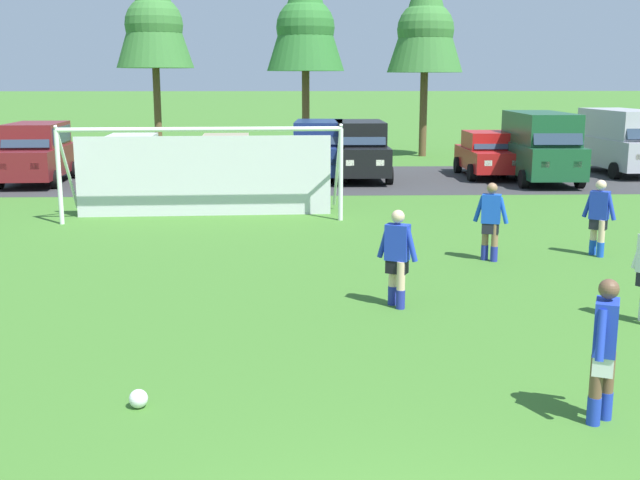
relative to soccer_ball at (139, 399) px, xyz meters
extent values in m
plane|color=#3D7028|center=(2.63, 11.14, -0.11)|extent=(400.00, 400.00, 0.00)
cube|color=#333335|center=(2.63, 20.71, -0.11)|extent=(52.00, 8.40, 0.01)
sphere|color=white|center=(0.00, 0.00, 0.00)|extent=(0.22, 0.22, 0.22)
sphere|color=black|center=(0.00, 0.00, 0.00)|extent=(0.08, 0.08, 0.08)
sphere|color=red|center=(0.06, 0.00, 0.00)|extent=(0.07, 0.07, 0.07)
cylinder|color=white|center=(3.06, 12.09, 1.11)|extent=(0.12, 0.12, 2.44)
cylinder|color=white|center=(-4.25, 11.77, 1.11)|extent=(0.12, 0.12, 2.44)
cylinder|color=white|center=(-0.60, 11.93, 2.33)|extent=(7.32, 0.44, 0.12)
cylinder|color=white|center=(3.02, 12.99, 1.23)|extent=(0.17, 1.95, 2.46)
cylinder|color=white|center=(-4.29, 12.67, 1.23)|extent=(0.17, 1.95, 2.46)
cube|color=silver|center=(-0.64, 12.93, 0.99)|extent=(6.95, 0.34, 2.20)
cylinder|color=#936B4C|center=(5.97, 7.19, 0.29)|extent=(0.14, 0.14, 0.80)
cylinder|color=#936B4C|center=(5.81, 7.34, 0.29)|extent=(0.14, 0.14, 0.80)
cylinder|color=#232D99|center=(5.97, 7.19, 0.05)|extent=(0.15, 0.15, 0.32)
cylinder|color=#232D99|center=(5.81, 7.34, 0.05)|extent=(0.15, 0.15, 0.32)
cube|color=black|center=(5.89, 7.26, 0.61)|extent=(0.39, 0.31, 0.28)
cube|color=blue|center=(5.89, 7.26, 0.99)|extent=(0.44, 0.35, 0.60)
sphere|color=#936B4C|center=(5.89, 7.26, 1.42)|extent=(0.22, 0.22, 0.22)
cylinder|color=blue|center=(6.11, 7.15, 0.97)|extent=(0.25, 0.16, 0.55)
cylinder|color=blue|center=(5.66, 7.38, 0.97)|extent=(0.25, 0.16, 0.55)
cylinder|color=brown|center=(5.11, -0.62, 0.29)|extent=(0.14, 0.14, 0.80)
cylinder|color=brown|center=(5.29, -0.48, 0.29)|extent=(0.14, 0.14, 0.80)
cylinder|color=#1E38B7|center=(5.11, -0.62, 0.05)|extent=(0.15, 0.15, 0.32)
cylinder|color=#1E38B7|center=(5.29, -0.48, 0.05)|extent=(0.15, 0.15, 0.32)
cube|color=silver|center=(5.20, -0.55, 0.61)|extent=(0.34, 0.40, 0.28)
cube|color=#1E38B7|center=(5.20, -0.55, 0.99)|extent=(0.37, 0.44, 0.60)
sphere|color=brown|center=(5.20, -0.55, 1.42)|extent=(0.22, 0.22, 0.22)
cylinder|color=#1E38B7|center=(5.07, -0.76, 0.97)|extent=(0.17, 0.25, 0.55)
cylinder|color=#1E38B7|center=(5.34, -0.33, 0.97)|extent=(0.17, 0.25, 0.55)
cylinder|color=beige|center=(8.34, 7.52, 0.29)|extent=(0.14, 0.14, 0.80)
cylinder|color=beige|center=(8.27, 7.76, 0.29)|extent=(0.14, 0.14, 0.80)
cylinder|color=blue|center=(8.34, 7.52, 0.05)|extent=(0.15, 0.15, 0.32)
cylinder|color=blue|center=(8.27, 7.76, 0.05)|extent=(0.15, 0.15, 0.32)
cube|color=black|center=(8.30, 7.64, 0.61)|extent=(0.40, 0.38, 0.28)
cube|color=#1E38B7|center=(8.30, 7.64, 0.99)|extent=(0.45, 0.42, 0.60)
sphere|color=beige|center=(8.30, 7.64, 1.42)|extent=(0.22, 0.22, 0.22)
cylinder|color=#1E38B7|center=(8.49, 7.46, 0.97)|extent=(0.24, 0.21, 0.55)
cylinder|color=#1E38B7|center=(8.12, 7.82, 0.97)|extent=(0.24, 0.21, 0.55)
cylinder|color=beige|center=(3.57, 3.86, 0.29)|extent=(0.14, 0.14, 0.80)
cylinder|color=beige|center=(3.46, 4.10, 0.29)|extent=(0.14, 0.14, 0.80)
cylinder|color=#232D99|center=(3.57, 3.86, 0.05)|extent=(0.15, 0.15, 0.32)
cylinder|color=#232D99|center=(3.46, 4.10, 0.05)|extent=(0.15, 0.15, 0.32)
cube|color=black|center=(3.52, 3.98, 0.61)|extent=(0.40, 0.35, 0.28)
cube|color=#1E38B7|center=(3.52, 3.98, 0.99)|extent=(0.45, 0.38, 0.60)
sphere|color=beige|center=(3.52, 3.98, 1.42)|extent=(0.22, 0.22, 0.22)
cylinder|color=#1E38B7|center=(3.72, 3.84, 0.97)|extent=(0.25, 0.18, 0.55)
cylinder|color=#1E38B7|center=(3.31, 4.13, 0.97)|extent=(0.25, 0.18, 0.55)
cylinder|color=white|center=(7.21, 3.20, 0.97)|extent=(0.19, 0.24, 0.55)
cube|color=maroon|center=(-7.41, 19.86, 0.71)|extent=(2.14, 4.69, 1.00)
cube|color=maroon|center=(-7.42, 20.06, 1.63)|extent=(1.90, 3.09, 0.84)
cube|color=#28384C|center=(-7.35, 18.64, 1.61)|extent=(1.63, 0.46, 0.71)
cube|color=#28384C|center=(-6.54, 20.10, 1.63)|extent=(0.17, 2.55, 0.59)
cube|color=white|center=(-6.77, 17.63, 0.76)|extent=(0.28, 0.09, 0.20)
cube|color=white|center=(-7.81, 17.57, 0.76)|extent=(0.28, 0.09, 0.20)
cube|color=#B21414|center=(-7.01, 22.14, 0.76)|extent=(0.28, 0.09, 0.20)
cube|color=#B21414|center=(-8.05, 22.09, 0.76)|extent=(0.28, 0.09, 0.20)
cylinder|color=black|center=(-6.39, 18.48, 0.21)|extent=(0.27, 0.65, 0.64)
cylinder|color=black|center=(-6.54, 21.33, 0.21)|extent=(0.27, 0.65, 0.64)
cylinder|color=black|center=(-8.44, 21.23, 0.21)|extent=(0.27, 0.65, 0.64)
cube|color=silver|center=(-4.05, 20.07, 0.59)|extent=(2.03, 4.29, 0.76)
cube|color=silver|center=(-4.06, 20.22, 1.29)|extent=(1.77, 2.19, 0.64)
cube|color=#28384C|center=(-4.01, 19.25, 1.27)|extent=(1.54, 0.40, 0.55)
cube|color=#28384C|center=(-3.22, 20.27, 1.29)|extent=(0.14, 1.78, 0.45)
cube|color=white|center=(-3.45, 18.04, 0.64)|extent=(0.28, 0.10, 0.20)
cube|color=white|center=(-4.43, 17.99, 0.64)|extent=(0.28, 0.10, 0.20)
cube|color=#B21414|center=(-3.67, 22.16, 0.64)|extent=(0.28, 0.10, 0.20)
cube|color=#B21414|center=(-4.66, 22.10, 0.64)|extent=(0.28, 0.10, 0.20)
cylinder|color=black|center=(-3.08, 18.82, 0.21)|extent=(0.27, 0.65, 0.64)
cylinder|color=black|center=(-4.88, 18.72, 0.21)|extent=(0.27, 0.65, 0.64)
cylinder|color=black|center=(-3.22, 21.42, 0.21)|extent=(0.27, 0.65, 0.64)
cylinder|color=black|center=(-5.02, 21.32, 0.21)|extent=(0.27, 0.65, 0.64)
cube|color=tan|center=(-0.63, 19.85, 0.59)|extent=(2.04, 4.30, 0.76)
cube|color=tan|center=(-0.64, 20.00, 1.29)|extent=(1.77, 2.19, 0.64)
cube|color=#28384C|center=(-0.58, 19.03, 1.27)|extent=(1.55, 0.40, 0.55)
cube|color=#28384C|center=(0.20, 20.04, 1.29)|extent=(0.14, 1.78, 0.45)
cube|color=white|center=(-0.02, 17.82, 0.64)|extent=(0.28, 0.10, 0.20)
cube|color=white|center=(-1.01, 17.76, 0.64)|extent=(0.28, 0.10, 0.20)
cube|color=#B21414|center=(-0.25, 21.93, 0.64)|extent=(0.28, 0.10, 0.20)
cube|color=#B21414|center=(-1.24, 21.88, 0.64)|extent=(0.28, 0.10, 0.20)
cylinder|color=black|center=(0.34, 18.60, 0.21)|extent=(0.28, 0.65, 0.64)
cylinder|color=black|center=(-1.45, 18.50, 0.21)|extent=(0.28, 0.65, 0.64)
cylinder|color=black|center=(0.19, 21.20, 0.21)|extent=(0.28, 0.65, 0.64)
cylinder|color=black|center=(-1.60, 21.10, 0.21)|extent=(0.28, 0.65, 0.64)
cube|color=navy|center=(2.76, 20.85, 0.71)|extent=(2.19, 4.71, 1.00)
cube|color=navy|center=(2.77, 21.05, 1.63)|extent=(1.93, 3.10, 0.84)
cube|color=#28384C|center=(2.68, 19.63, 1.61)|extent=(1.64, 0.48, 0.71)
cube|color=#28384C|center=(3.65, 20.99, 1.63)|extent=(0.20, 2.55, 0.59)
cube|color=white|center=(3.14, 18.56, 0.76)|extent=(0.28, 0.10, 0.20)
cube|color=white|center=(2.10, 18.63, 0.76)|extent=(0.28, 0.10, 0.20)
cube|color=#B21414|center=(3.42, 23.07, 0.76)|extent=(0.28, 0.10, 0.20)
cube|color=#B21414|center=(2.38, 23.14, 0.76)|extent=(0.28, 0.10, 0.20)
cylinder|color=black|center=(3.62, 19.37, 0.21)|extent=(0.28, 0.65, 0.64)
cylinder|color=black|center=(1.72, 19.49, 0.21)|extent=(0.28, 0.65, 0.64)
cylinder|color=black|center=(3.80, 22.21, 0.21)|extent=(0.28, 0.65, 0.64)
cylinder|color=black|center=(1.90, 22.33, 0.21)|extent=(0.28, 0.65, 0.64)
cube|color=black|center=(4.28, 20.60, 0.71)|extent=(1.92, 4.61, 1.00)
cube|color=black|center=(4.28, 20.80, 1.63)|extent=(1.76, 3.01, 0.84)
cube|color=#28384C|center=(4.27, 19.38, 1.61)|extent=(1.62, 0.39, 0.71)
cube|color=#28384C|center=(5.16, 20.79, 1.63)|extent=(0.05, 2.55, 0.59)
cube|color=white|center=(4.79, 18.34, 0.76)|extent=(0.28, 0.08, 0.20)
cube|color=white|center=(3.75, 18.34, 0.76)|extent=(0.28, 0.08, 0.20)
cube|color=#B21414|center=(4.81, 22.86, 0.76)|extent=(0.28, 0.08, 0.20)
cube|color=#B21414|center=(3.76, 22.86, 0.76)|extent=(0.28, 0.08, 0.20)
cylinder|color=black|center=(5.22, 19.17, 0.21)|extent=(0.24, 0.64, 0.64)
cylinder|color=black|center=(3.32, 19.18, 0.21)|extent=(0.24, 0.64, 0.64)
cylinder|color=black|center=(5.23, 22.02, 0.21)|extent=(0.24, 0.64, 0.64)
cylinder|color=black|center=(3.33, 22.03, 0.21)|extent=(0.24, 0.64, 0.64)
cube|color=red|center=(9.27, 21.25, 0.59)|extent=(1.83, 4.21, 0.76)
cube|color=red|center=(9.28, 21.40, 1.29)|extent=(1.67, 2.11, 0.64)
cube|color=#28384C|center=(9.27, 20.43, 1.27)|extent=(1.53, 0.33, 0.55)
cube|color=#28384C|center=(10.11, 21.39, 1.29)|extent=(0.05, 1.79, 0.45)
cube|color=white|center=(9.75, 19.18, 0.64)|extent=(0.28, 0.08, 0.20)
cube|color=white|center=(8.76, 19.19, 0.64)|extent=(0.28, 0.08, 0.20)
cube|color=#B21414|center=(9.79, 23.30, 0.64)|extent=(0.28, 0.08, 0.20)
cube|color=#B21414|center=(8.80, 23.31, 0.64)|extent=(0.28, 0.08, 0.20)
cylinder|color=black|center=(10.16, 19.94, 0.21)|extent=(0.25, 0.64, 0.64)
cylinder|color=black|center=(8.36, 19.95, 0.21)|extent=(0.25, 0.64, 0.64)
cylinder|color=black|center=(10.18, 22.54, 0.21)|extent=(0.25, 0.64, 0.64)
cylinder|color=black|center=(8.38, 22.56, 0.21)|extent=(0.25, 0.64, 0.64)
cube|color=#194C2D|center=(10.74, 19.51, 0.76)|extent=(2.03, 4.83, 1.10)
cube|color=#194C2D|center=(10.74, 19.71, 1.86)|extent=(1.86, 4.13, 1.10)
cube|color=#28384C|center=(10.71, 17.74, 1.84)|extent=(1.67, 0.49, 0.91)
cube|color=#28384C|center=(11.65, 19.70, 1.86)|extent=(0.09, 3.49, 0.77)
cube|color=white|center=(11.24, 17.14, 0.81)|extent=(0.28, 0.08, 0.20)
cube|color=white|center=(10.17, 17.16, 0.81)|extent=(0.28, 0.08, 0.20)
cube|color=#B21414|center=(11.31, 21.86, 0.81)|extent=(0.28, 0.08, 0.20)
cube|color=#B21414|center=(10.23, 21.88, 0.81)|extent=(0.28, 0.08, 0.20)
cylinder|color=black|center=(11.70, 18.01, 0.21)|extent=(0.25, 0.64, 0.64)
cylinder|color=black|center=(9.74, 18.04, 0.21)|extent=(0.25, 0.64, 0.64)
cylinder|color=black|center=(11.74, 20.99, 0.21)|extent=(0.25, 0.64, 0.64)
cylinder|color=black|center=(9.78, 21.01, 0.21)|extent=(0.25, 0.64, 0.64)
cube|color=#B2B2BC|center=(14.73, 21.89, 0.76)|extent=(2.31, 4.93, 1.10)
cube|color=#B2B2BC|center=(14.71, 22.08, 1.86)|extent=(2.10, 4.22, 1.10)
cube|color=white|center=(14.37, 19.49, 0.81)|extent=(0.29, 0.10, 0.20)
cube|color=#B21414|center=(15.09, 24.28, 0.81)|extent=(0.29, 0.10, 0.20)
cube|color=#B21414|center=(14.01, 24.20, 0.81)|extent=(0.29, 0.10, 0.20)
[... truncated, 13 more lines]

